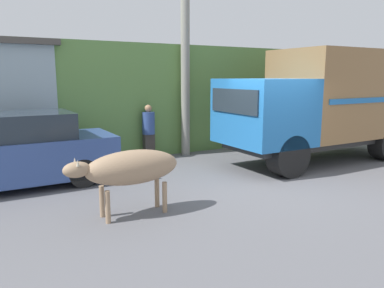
# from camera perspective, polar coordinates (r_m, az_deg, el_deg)

# --- Properties ---
(ground_plane) EXTENTS (60.00, 60.00, 0.00)m
(ground_plane) POSITION_cam_1_polar(r_m,az_deg,el_deg) (9.28, 12.38, -5.56)
(ground_plane) COLOR slate
(hillside_embankment) EXTENTS (32.00, 5.94, 3.48)m
(hillside_embankment) POSITION_cam_1_polar(r_m,az_deg,el_deg) (14.93, -5.84, 7.33)
(hillside_embankment) COLOR #608C47
(hillside_embankment) RESTS_ON ground_plane
(cargo_truck) EXTENTS (6.40, 2.26, 3.24)m
(cargo_truck) POSITION_cam_1_polar(r_m,az_deg,el_deg) (11.77, 20.09, 6.16)
(cargo_truck) COLOR #2D2D2D
(cargo_truck) RESTS_ON ground_plane
(brown_cow) EXTENTS (2.09, 0.62, 1.20)m
(brown_cow) POSITION_cam_1_polar(r_m,az_deg,el_deg) (6.78, -9.36, -3.66)
(brown_cow) COLOR #9E7F60
(brown_cow) RESTS_ON ground_plane
(parked_suv) EXTENTS (4.65, 1.77, 1.69)m
(parked_suv) POSITION_cam_1_polar(r_m,az_deg,el_deg) (9.32, -26.02, -1.16)
(parked_suv) COLOR #334C8C
(parked_suv) RESTS_ON ground_plane
(pedestrian_on_hill) EXTENTS (0.39, 0.39, 1.66)m
(pedestrian_on_hill) POSITION_cam_1_polar(r_m,az_deg,el_deg) (11.41, -6.63, 2.17)
(pedestrian_on_hill) COLOR #38332D
(pedestrian_on_hill) RESTS_ON ground_plane
(utility_pole) EXTENTS (0.90, 0.28, 6.70)m
(utility_pole) POSITION_cam_1_polar(r_m,az_deg,el_deg) (11.87, -1.04, 14.88)
(utility_pole) COLOR gray
(utility_pole) RESTS_ON ground_plane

